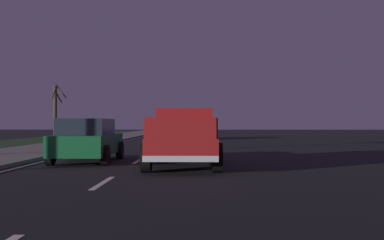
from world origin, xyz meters
name	(u,v)px	position (x,y,z in m)	size (l,w,h in m)	color
ground	(162,146)	(27.00, 0.00, 0.00)	(144.00, 144.00, 0.00)	black
sidewalk_shoulder	(67,145)	(27.00, 5.70, 0.06)	(108.00, 4.00, 0.12)	slate
lane_markings	(124,145)	(28.81, 2.55, 0.00)	(108.00, 3.54, 0.01)	silver
pickup_truck	(184,138)	(14.17, -1.75, 0.91)	(5.42, 2.29, 1.87)	maroon
sedan_blue	(192,130)	(39.37, -1.66, 0.78)	(4.43, 2.07, 1.54)	navy
sedan_green	(88,140)	(15.57, 1.74, 0.78)	(4.41, 2.04, 1.54)	#14592D
bare_tree_far	(55,111)	(35.58, 9.00, 2.30)	(1.42, 1.00, 4.52)	#423323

